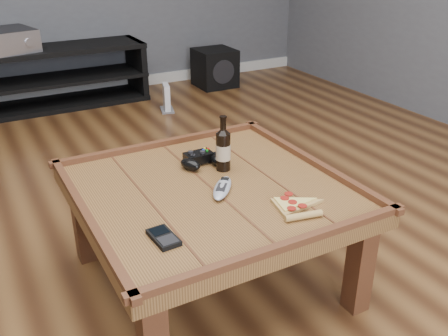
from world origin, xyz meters
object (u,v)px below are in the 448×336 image
media_console (61,77)px  remote_control (222,188)px  coffee_table (211,201)px  game_console (167,99)px  beer_bottle (223,149)px  subwoofer (215,68)px  av_receiver (0,41)px  pizza_slice (294,206)px  smartphone (164,237)px  game_controller (201,159)px

media_console → remote_control: (0.02, -2.80, 0.22)m
media_console → coffee_table: bearing=-90.0°
remote_control → game_console: remote_control is taller
beer_bottle → coffee_table: bearing=-135.3°
coffee_table → subwoofer: (1.42, 2.65, -0.21)m
coffee_table → remote_control: remote_control is taller
av_receiver → subwoofer: av_receiver is taller
coffee_table → game_console: 2.31m
pizza_slice → remote_control: bearing=135.8°
pizza_slice → game_console: bearing=89.4°
pizza_slice → remote_control: (-0.16, 0.24, 0.01)m
smartphone → subwoofer: bearing=55.9°
beer_bottle → game_controller: bearing=126.4°
smartphone → game_console: (1.02, 2.43, -0.36)m
beer_bottle → remote_control: beer_bottle is taller
coffee_table → game_console: size_ratio=4.55×
game_console → subwoofer: bearing=49.6°
game_controller → av_receiver: av_receiver is taller
game_controller → subwoofer: 2.81m
pizza_slice → remote_control: size_ratio=1.42×
subwoofer → game_controller: bearing=-118.5°
game_console → media_console: bearing=157.2°
smartphone → av_receiver: size_ratio=0.23×
pizza_slice → beer_bottle: bearing=110.7°
pizza_slice → remote_control: remote_control is taller
beer_bottle → subwoofer: 2.87m
media_console → game_controller: size_ratio=6.68×
pizza_slice → smartphone: bearing=-173.0°
remote_control → coffee_table: bearing=155.4°
pizza_slice → subwoofer: bearing=78.7°
beer_bottle → game_console: size_ratio=1.04×
coffee_table → av_receiver: av_receiver is taller
beer_bottle → game_controller: (-0.06, 0.08, -0.07)m
game_console → remote_control: bearing=-91.4°
pizza_slice → game_controller: bearing=115.9°
coffee_table → game_console: bearing=71.9°
game_controller → smartphone: 0.58m
media_console → game_console: (0.71, -0.57, -0.14)m
pizza_slice → smartphone: 0.49m
coffee_table → subwoofer: bearing=61.9°
remote_control → subwoofer: size_ratio=0.53×
av_receiver → subwoofer: (1.84, -0.09, -0.41)m
coffee_table → beer_bottle: beer_bottle is taller
media_console → remote_control: 2.81m
media_console → remote_control: media_console is taller
media_console → beer_bottle: bearing=-87.4°
remote_control → subwoofer: remote_control is taller
beer_bottle → smartphone: (-0.42, -0.37, -0.09)m
game_controller → game_console: game_controller is taller
coffee_table → av_receiver: size_ratio=1.81×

